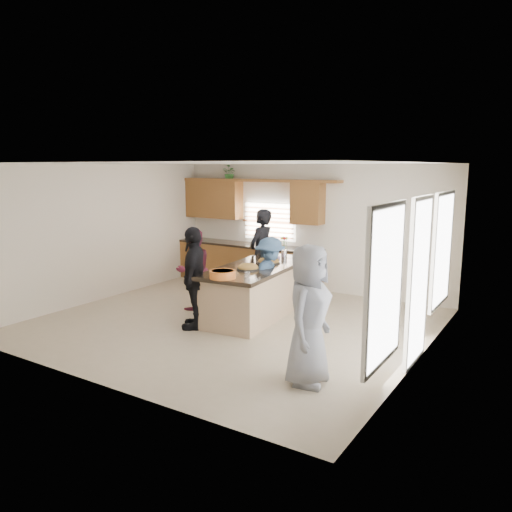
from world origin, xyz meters
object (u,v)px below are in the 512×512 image
Objects in this scene: woman_left_front at (194,278)px; woman_right_back at (270,279)px; island at (257,292)px; woman_left_back at (261,253)px; salad_bowl at (223,274)px; woman_left_mid at (194,270)px; woman_right_front at (308,315)px.

woman_right_back is (0.84, 1.11, -0.12)m from woman_left_front.
island is 1.44m from woman_left_back.
salad_bowl is at bearing 166.78° from woman_right_back.
woman_left_back reaches higher than island.
woman_left_front is at bearing 54.41° from woman_left_mid.
woman_right_back is 2.76m from woman_right_front.
woman_right_back is (0.96, -1.26, -0.18)m from woman_left_back.
woman_left_back is 1.07× the size of woman_left_front.
woman_left_back is 1.61m from woman_left_mid.
woman_left_front is (0.74, -0.89, 0.10)m from woman_left_mid.
woman_left_mid is at bearing -20.93° from woman_left_back.
woman_left_back is 1.24× the size of woman_right_back.
woman_left_front is 1.16× the size of woman_right_back.
woman_left_front is at bearing 63.67° from woman_right_front.
island is 0.44m from woman_right_back.
woman_left_front reaches higher than island.
salad_bowl is at bearing 58.80° from woman_right_front.
woman_left_front is 0.97× the size of woman_right_front.
island is 1.59× the size of woman_left_front.
woman_right_front is at bearing -50.76° from island.
woman_left_mid is 0.86× the size of woman_right_front.
woman_left_back is 2.37m from woman_left_front.
woman_left_mid is at bearing -172.40° from island.
woman_left_mid is at bearing 55.13° from woman_right_front.
salad_bowl is 0.29× the size of woman_right_back.
island is 1.34m from woman_left_mid.
salad_bowl is at bearing -91.14° from island.
woman_right_front is (3.38, -1.87, 0.12)m from woman_left_mid.
woman_right_front reaches higher than woman_left_front.
woman_left_front is at bearing -119.43° from island.
woman_left_back is at bearing 33.52° from woman_right_front.
woman_left_mid reaches higher than woman_right_back.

